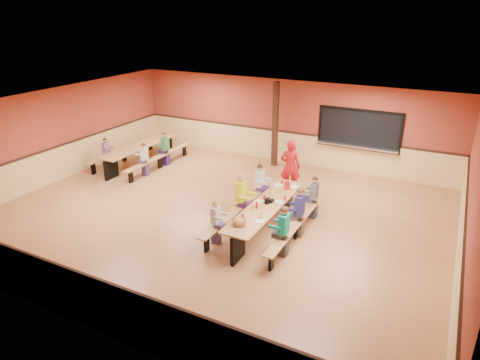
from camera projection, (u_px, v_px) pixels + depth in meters
The scene contains 23 objects.
ground at pixel (218, 214), 11.88m from camera, with size 12.00×12.00×0.00m, color #965D39.
room_envelope at pixel (218, 191), 11.62m from camera, with size 12.04×10.04×3.02m.
kitchen_pass_through at pixel (359, 131), 14.30m from camera, with size 2.78×0.28×1.38m.
structural_post at pixel (275, 125), 15.03m from camera, with size 0.18×0.18×3.00m, color black.
cafeteria_table_main at pixel (266, 212), 10.82m from camera, with size 1.91×3.70×0.74m.
cafeteria_table_second at pixel (141, 151), 15.47m from camera, with size 1.91×3.70×0.74m.
seated_child_white_left at pixel (216, 222), 10.24m from camera, with size 0.33×0.27×1.12m, color silver, non-canonical shape.
seated_adult_yellow at pixel (241, 198), 11.29m from camera, with size 0.43×0.35×1.34m, color #D9EC17, non-canonical shape.
seated_child_grey_left at pixel (260, 185), 12.28m from camera, with size 0.38×0.31×1.22m, color silver, non-canonical shape.
seated_child_teal_right at pixel (284, 232), 9.71m from camera, with size 0.38×0.31×1.22m, color #0D967B, non-canonical shape.
seated_child_navy_right at pixel (299, 212), 10.55m from camera, with size 0.41×0.33×1.29m, color navy, non-canonical shape.
seated_child_char_right at pixel (314, 197), 11.51m from camera, with size 0.35×0.29×1.18m, color #4C5257, non-canonical shape.
seated_child_purple_sec at pixel (106, 153), 15.10m from camera, with size 0.32×0.26×1.10m, color #845889, non-canonical shape.
seated_child_green_sec at pixel (165, 149), 15.39m from camera, with size 0.38×0.31×1.23m, color #347645, non-canonical shape.
seated_child_tan_sec at pixel (145, 159), 14.45m from camera, with size 0.33×0.27×1.13m, color beige, non-canonical shape.
standing_woman at pixel (290, 167), 12.97m from camera, with size 0.61×0.40×1.68m, color red.
punch_pitcher at pixel (287, 185), 11.62m from camera, with size 0.16×0.16×0.22m, color red.
chip_bowl at pixel (239, 222), 9.71m from camera, with size 0.32×0.32×0.15m, color orange, non-canonical shape.
napkin_dispenser at pixel (267, 201), 10.78m from camera, with size 0.10×0.14×0.13m, color black.
condiment_mustard at pixel (253, 207), 10.43m from camera, with size 0.06×0.06×0.17m, color yellow.
condiment_ketchup at pixel (257, 205), 10.50m from camera, with size 0.06×0.06×0.17m, color #B2140F.
table_paddle at pixel (270, 197), 10.84m from camera, with size 0.16×0.16×0.56m.
place_settings at pixel (266, 203), 10.72m from camera, with size 0.65×3.30×0.11m, color beige, non-canonical shape.
Camera 1 is at (5.42, -9.19, 5.35)m, focal length 32.00 mm.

